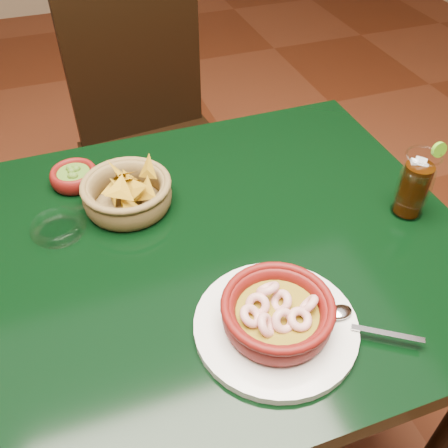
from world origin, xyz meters
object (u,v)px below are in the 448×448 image
object	(u,v)px
dining_table	(152,294)
dining_chair	(155,141)
chip_basket	(127,193)
cola_drink	(415,185)
shrimp_plate	(277,316)

from	to	relation	value
dining_table	dining_chair	xyz separation A→B (m)	(0.17, 0.71, -0.13)
dining_chair	chip_basket	distance (m)	0.63
chip_basket	cola_drink	distance (m)	0.55
dining_table	chip_basket	world-z (taller)	chip_basket
dining_table	chip_basket	distance (m)	0.20
dining_table	cola_drink	distance (m)	0.54
dining_chair	shrimp_plate	xyz separation A→B (m)	(-0.01, -0.93, 0.26)
dining_table	dining_chair	distance (m)	0.74
shrimp_plate	dining_table	bearing A→B (deg)	126.24
shrimp_plate	chip_basket	bearing A→B (deg)	112.85
shrimp_plate	cola_drink	distance (m)	0.40
dining_table	shrimp_plate	xyz separation A→B (m)	(0.16, -0.21, 0.13)
shrimp_plate	chip_basket	distance (m)	0.40
shrimp_plate	dining_chair	bearing A→B (deg)	89.32
dining_table	cola_drink	bearing A→B (deg)	-4.99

